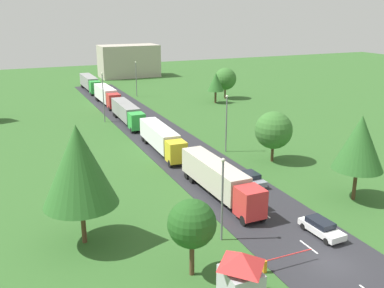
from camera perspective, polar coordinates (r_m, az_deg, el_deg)
The scene contains 24 objects.
ground_plane at distance 38.51m, azimuth 17.68°, elevation -14.74°, with size 280.00×280.00×0.00m, color #336028.
road at distance 56.99m, azimuth 1.44°, elevation -3.14°, with size 10.00×140.00×0.06m, color #2B2B30.
lane_marking_centre at distance 52.96m, azimuth 3.66°, elevation -4.76°, with size 0.16×118.22×0.01m.
truck_lead at distance 47.77m, azimuth 3.57°, elevation -4.54°, with size 2.78×14.87×3.67m.
truck_second at distance 62.84m, azimuth -4.01°, elevation 0.77°, with size 2.88×14.31×3.53m.
truck_third at distance 79.63m, azimuth -8.47°, elevation 4.12°, with size 2.79×14.89×3.44m.
truck_fourth at distance 96.18m, azimuth -11.09°, elevation 6.32°, with size 2.71×13.41×3.71m.
truck_fifth at distance 113.79m, azimuth -13.22°, elevation 7.83°, with size 2.51×14.55×3.62m.
car_lead at distance 42.19m, azimuth 16.55°, elevation -10.40°, with size 1.99×4.60×1.42m.
car_second at distance 51.79m, azimuth 7.74°, elevation -4.51°, with size 1.93×4.04×1.46m.
motorcycle_courier at distance 53.76m, azimuth 8.30°, elevation -4.02°, with size 0.28×1.94×0.91m.
guard_booth at distance 31.72m, azimuth 6.42°, elevation -16.97°, with size 2.79×3.11×4.08m.
barrier_gate at distance 36.29m, azimuth 10.58°, elevation -14.99°, with size 4.64×0.28×1.05m.
lamppost_lead at distance 38.28m, azimuth 4.00°, elevation -6.70°, with size 0.36×0.36×7.79m.
lamppost_second at distance 62.43m, azimuth 4.53°, elevation 3.06°, with size 0.36×0.36×8.33m.
lamppost_third at distance 80.78m, azimuth -11.53°, elevation 6.30°, with size 0.36×0.36×9.08m.
lamppost_fourth at distance 104.36m, azimuth -7.32°, elevation 8.68°, with size 0.36×0.36×8.23m.
tree_oak at distance 59.23m, azimuth 10.63°, elevation 1.79°, with size 5.05×5.05×6.93m.
tree_birch at distance 96.17m, azimuth 3.12°, elevation 8.10°, with size 3.61×3.61×6.67m.
tree_maple at distance 37.95m, azimuth -14.62°, elevation -2.73°, with size 6.48×6.48×10.85m.
tree_elm at distance 101.34m, azimuth 4.38°, elevation 8.50°, with size 5.05×5.05×7.09m.
tree_ash at distance 33.37m, azimuth -0.02°, elevation -10.42°, with size 3.77×3.77×6.29m.
tree_lime at distance 48.99m, azimuth 21.10°, elevation 0.16°, with size 5.36×5.36×9.42m.
distant_building at distance 136.19m, azimuth -8.26°, elevation 10.70°, with size 17.55×8.98×9.54m, color #B2A899.
Camera 1 is at (-22.85, -23.79, 19.87)m, focal length 40.75 mm.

